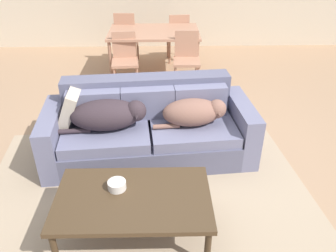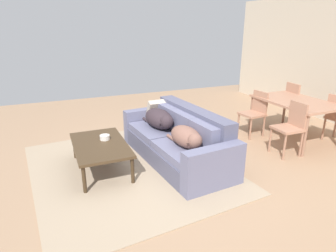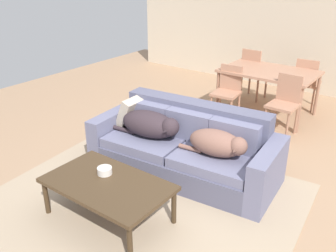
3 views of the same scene
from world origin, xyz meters
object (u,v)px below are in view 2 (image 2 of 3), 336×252
at_px(bowl_on_coffee_table, 105,137).
at_px(dining_chair_near_right, 291,125).
at_px(coffee_table, 100,146).
at_px(dining_chair_near_left, 255,111).
at_px(dining_table, 296,104).
at_px(dining_chair_far_left, 295,103).
at_px(dog_on_right_cushion, 187,137).
at_px(couch, 178,140).
at_px(dog_on_left_cushion, 160,119).
at_px(throw_pillow_by_left_arm, 158,110).

bearing_deg(bowl_on_coffee_table, dining_chair_near_right, 75.35).
height_order(coffee_table, dining_chair_near_left, dining_chair_near_left).
bearing_deg(dining_table, dining_chair_far_left, 134.15).
height_order(dog_on_right_cushion, bowl_on_coffee_table, dog_on_right_cushion).
distance_m(couch, bowl_on_coffee_table, 1.14).
height_order(couch, dining_chair_near_right, dining_chair_near_right).
bearing_deg(coffee_table, dog_on_left_cushion, 106.19).
relative_size(coffee_table, bowl_on_coffee_table, 8.28).
relative_size(dog_on_right_cushion, dining_chair_far_left, 0.82).
xyz_separation_m(dining_chair_near_right, dining_chair_far_left, (-1.02, 1.11, 0.02)).
xyz_separation_m(throw_pillow_by_left_arm, coffee_table, (0.74, -1.19, -0.21)).
xyz_separation_m(throw_pillow_by_left_arm, dining_chair_near_left, (0.41, 1.84, -0.11)).
bearing_deg(coffee_table, couch, 85.64).
height_order(dog_on_left_cushion, dining_chair_far_left, dining_chair_far_left).
bearing_deg(bowl_on_coffee_table, coffee_table, -36.88).
height_order(dining_table, dining_chair_near_right, dining_chair_near_right).
height_order(couch, dining_table, couch).
distance_m(dog_on_right_cushion, dining_table, 2.50).
bearing_deg(couch, throw_pillow_by_left_arm, 176.50).
xyz_separation_m(dog_on_left_cushion, bowl_on_coffee_table, (0.17, -0.96, -0.12)).
relative_size(coffee_table, dining_chair_near_left, 1.43).
height_order(couch, throw_pillow_by_left_arm, couch).
bearing_deg(dining_chair_near_right, dog_on_right_cushion, -89.66).
relative_size(dog_on_left_cushion, coffee_table, 0.74).
height_order(couch, dining_chair_near_left, dining_chair_near_left).
bearing_deg(dog_on_right_cushion, coffee_table, -122.77).
bearing_deg(couch, dog_on_left_cushion, -163.90).
xyz_separation_m(bowl_on_coffee_table, dining_table, (0.25, 3.47, 0.23)).
bearing_deg(couch, bowl_on_coffee_table, -106.75).
height_order(dog_on_right_cushion, coffee_table, dog_on_right_cushion).
xyz_separation_m(couch, dining_table, (0.03, 2.36, 0.37)).
relative_size(couch, throw_pillow_by_left_arm, 5.86).
relative_size(dining_table, dining_chair_near_right, 1.67).
xyz_separation_m(couch, bowl_on_coffee_table, (-0.23, -1.11, 0.14)).
height_order(dining_chair_near_left, dining_chair_far_left, dining_chair_far_left).
bearing_deg(dog_on_left_cushion, bowl_on_coffee_table, -85.01).
height_order(dining_chair_near_left, dining_chair_near_right, dining_chair_near_right).
distance_m(dog_on_left_cushion, bowl_on_coffee_table, 0.98).
xyz_separation_m(dog_on_right_cushion, bowl_on_coffee_table, (-0.71, -1.02, -0.11)).
relative_size(coffee_table, dining_table, 0.83).
bearing_deg(dog_on_right_cushion, dining_chair_near_left, 110.04).
relative_size(dining_chair_near_left, dining_chair_near_right, 0.98).
relative_size(bowl_on_coffee_table, dining_chair_far_left, 0.16).
height_order(dining_table, dining_chair_near_left, dining_chair_near_left).
relative_size(dog_on_right_cushion, dining_chair_near_left, 0.90).
relative_size(couch, dining_chair_far_left, 2.45).
distance_m(dog_on_left_cushion, dining_chair_near_left, 1.97).
xyz_separation_m(dog_on_left_cushion, throw_pillow_by_left_arm, (-0.43, 0.13, 0.02)).
relative_size(dog_on_right_cushion, coffee_table, 0.63).
bearing_deg(dog_on_right_cushion, dining_chair_far_left, 102.73).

